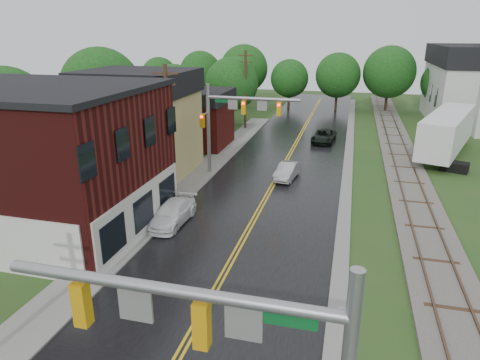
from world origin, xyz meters
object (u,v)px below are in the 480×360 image
at_px(brick_building, 27,158).
at_px(sedan_silver, 287,171).
at_px(utility_pole_c, 245,89).
at_px(semi_trailer, 447,131).
at_px(utility_pole_b, 168,128).
at_px(church, 480,76).
at_px(tree_left_b, 102,90).
at_px(traffic_signal_far, 234,114).
at_px(traffic_signal_near, 238,353).
at_px(suv_dark, 324,136).
at_px(tree_left_a, 7,114).
at_px(tree_left_e, 233,85).
at_px(tree_left_c, 175,93).
at_px(pickup_white, 172,213).

xyz_separation_m(brick_building, sedan_silver, (13.28, 12.11, -3.53)).
distance_m(utility_pole_c, semi_trailer, 21.95).
height_order(utility_pole_b, semi_trailer, utility_pole_b).
distance_m(church, tree_left_b, 43.70).
bearing_deg(brick_building, sedan_silver, 42.36).
height_order(church, traffic_signal_far, church).
distance_m(traffic_signal_near, suv_dark, 37.91).
xyz_separation_m(traffic_signal_far, tree_left_a, (-16.38, -5.10, 0.14)).
height_order(utility_pole_b, tree_left_e, utility_pole_b).
height_order(tree_left_e, semi_trailer, tree_left_e).
distance_m(traffic_signal_far, suv_dark, 14.75).
xyz_separation_m(church, semi_trailer, (-6.04, -16.46, -3.45)).
xyz_separation_m(church, sedan_silver, (-19.20, -26.62, -5.21)).
bearing_deg(tree_left_a, utility_pole_c, 59.45).
distance_m(tree_left_b, semi_trailer, 32.43).
xyz_separation_m(utility_pole_c, sedan_silver, (7.60, -16.89, -4.10)).
bearing_deg(tree_left_b, semi_trailer, 9.59).
distance_m(brick_building, tree_left_e, 31.12).
bearing_deg(sedan_silver, tree_left_c, 146.38).
xyz_separation_m(tree_left_e, semi_trailer, (22.81, -8.63, -2.43)).
bearing_deg(tree_left_e, church, 15.20).
relative_size(traffic_signal_near, utility_pole_c, 0.82).
xyz_separation_m(sedan_silver, semi_trailer, (13.16, 10.16, 1.76)).
height_order(church, utility_pole_b, church).
height_order(tree_left_a, tree_left_c, tree_left_a).
distance_m(tree_left_a, sedan_silver, 21.76).
bearing_deg(semi_trailer, tree_left_a, -155.54).
height_order(traffic_signal_near, utility_pole_c, utility_pole_c).
xyz_separation_m(utility_pole_b, tree_left_c, (-7.05, 17.90, -0.21)).
bearing_deg(traffic_signal_far, tree_left_b, 161.19).
bearing_deg(utility_pole_c, tree_left_e, 137.16).
relative_size(traffic_signal_near, tree_left_b, 0.76).
bearing_deg(tree_left_a, utility_pole_b, 0.45).
relative_size(church, semi_trailer, 1.52).
xyz_separation_m(traffic_signal_near, semi_trailer, (10.49, 35.27, -2.58)).
height_order(brick_building, tree_left_a, tree_left_a).
bearing_deg(tree_left_b, utility_pole_c, 47.61).
bearing_deg(pickup_white, traffic_signal_near, -59.81).
relative_size(traffic_signal_near, utility_pole_b, 0.82).
height_order(tree_left_c, semi_trailer, tree_left_c).
xyz_separation_m(utility_pole_c, tree_left_b, (-11.05, -12.10, 1.00)).
bearing_deg(tree_left_a, church, 38.63).
xyz_separation_m(tree_left_e, pickup_white, (4.18, -28.76, -4.17)).
distance_m(brick_building, tree_left_c, 24.94).
distance_m(traffic_signal_far, sedan_silver, 6.10).
height_order(church, tree_left_a, church).
distance_m(tree_left_b, tree_left_c, 9.03).
relative_size(traffic_signal_far, suv_dark, 1.59).
distance_m(tree_left_b, suv_dark, 22.57).
height_order(utility_pole_c, tree_left_b, tree_left_b).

